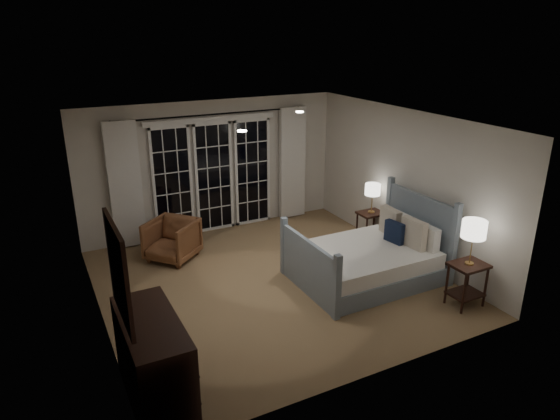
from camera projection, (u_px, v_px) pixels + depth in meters
name	position (u px, v px, depth m)	size (l,w,h in m)	color
floor	(272.00, 282.00, 7.75)	(5.00, 5.00, 0.00)	#91744E
ceiling	(271.00, 121.00, 6.90)	(5.00, 5.00, 0.00)	white
wall_left	(93.00, 237.00, 6.25)	(0.02, 5.00, 2.50)	beige
wall_right	(404.00, 184.00, 8.40)	(0.02, 5.00, 2.50)	beige
wall_back	(213.00, 167.00, 9.41)	(5.00, 0.02, 2.50)	beige
wall_front	(376.00, 278.00, 5.24)	(5.00, 0.02, 2.50)	beige
french_doors	(214.00, 176.00, 9.44)	(2.50, 0.04, 2.20)	black
curtain_rod	(212.00, 114.00, 8.99)	(0.03, 0.03, 3.50)	black
curtain_left	(125.00, 185.00, 8.64)	(0.55, 0.10, 2.25)	silver
curtain_right	(292.00, 163.00, 10.06)	(0.55, 0.10, 2.25)	silver
downlight_a	(300.00, 112.00, 7.74)	(0.12, 0.12, 0.01)	white
downlight_b	(242.00, 131.00, 6.31)	(0.12, 0.12, 0.01)	white
bed	(369.00, 260.00, 7.78)	(2.13, 1.52, 1.23)	slate
nightstand_left	(467.00, 278.00, 6.98)	(0.49, 0.40, 0.64)	black
nightstand_right	(370.00, 223.00, 9.06)	(0.45, 0.36, 0.59)	black
lamp_left	(474.00, 230.00, 6.73)	(0.33, 0.33, 0.64)	tan
lamp_right	(373.00, 190.00, 8.84)	(0.27, 0.27, 0.53)	tan
armchair	(172.00, 240.00, 8.42)	(0.75, 0.77, 0.70)	brown
dresser	(154.00, 360.00, 5.17)	(0.57, 1.34, 0.95)	black
mirror	(119.00, 272.00, 4.70)	(0.05, 0.85, 1.00)	black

